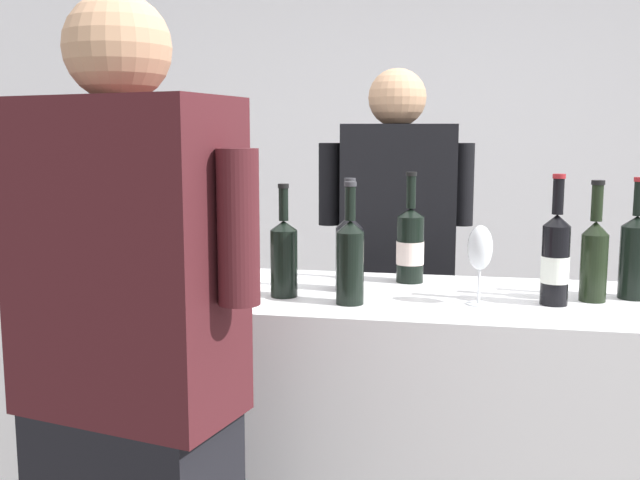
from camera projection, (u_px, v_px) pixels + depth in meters
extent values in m
cube|color=white|center=(416.00, 143.00, 4.57)|extent=(8.00, 0.10, 2.80)
cube|color=white|center=(354.00, 454.00, 2.17)|extent=(2.09, 0.63, 0.99)
cylinder|color=black|center=(410.00, 249.00, 2.24)|extent=(0.08, 0.08, 0.20)
cone|color=black|center=(411.00, 212.00, 2.22)|extent=(0.08, 0.08, 0.03)
cylinder|color=black|center=(411.00, 192.00, 2.21)|extent=(0.03, 0.03, 0.10)
cylinder|color=black|center=(411.00, 174.00, 2.21)|extent=(0.03, 0.03, 0.01)
cylinder|color=beige|center=(410.00, 253.00, 2.24)|extent=(0.09, 0.09, 0.07)
cylinder|color=black|center=(594.00, 268.00, 1.98)|extent=(0.07, 0.07, 0.18)
cone|color=black|center=(596.00, 228.00, 1.96)|extent=(0.07, 0.07, 0.04)
cylinder|color=black|center=(597.00, 203.00, 1.95)|extent=(0.03, 0.03, 0.10)
cylinder|color=black|center=(598.00, 182.00, 1.95)|extent=(0.04, 0.04, 0.01)
cylinder|color=black|center=(350.00, 259.00, 2.12)|extent=(0.08, 0.08, 0.18)
cone|color=black|center=(350.00, 221.00, 2.10)|extent=(0.08, 0.08, 0.04)
cylinder|color=black|center=(350.00, 199.00, 2.09)|extent=(0.03, 0.03, 0.09)
cylinder|color=#333338|center=(350.00, 180.00, 2.09)|extent=(0.03, 0.03, 0.01)
cylinder|color=black|center=(110.00, 246.00, 2.29)|extent=(0.07, 0.07, 0.21)
cone|color=black|center=(109.00, 209.00, 2.27)|extent=(0.07, 0.07, 0.03)
cylinder|color=black|center=(108.00, 193.00, 2.26)|extent=(0.03, 0.03, 0.07)
cylinder|color=black|center=(108.00, 180.00, 2.26)|extent=(0.03, 0.03, 0.01)
cylinder|color=silver|center=(111.00, 250.00, 2.29)|extent=(0.07, 0.07, 0.06)
cylinder|color=black|center=(635.00, 263.00, 2.01)|extent=(0.08, 0.08, 0.20)
cone|color=black|center=(637.00, 221.00, 1.99)|extent=(0.08, 0.08, 0.03)
cylinder|color=black|center=(639.00, 199.00, 1.98)|extent=(0.03, 0.03, 0.09)
cylinder|color=maroon|center=(640.00, 179.00, 1.98)|extent=(0.03, 0.03, 0.01)
cylinder|color=black|center=(555.00, 265.00, 1.93)|extent=(0.07, 0.07, 0.21)
cone|color=black|center=(557.00, 220.00, 1.92)|extent=(0.07, 0.07, 0.03)
cylinder|color=black|center=(558.00, 196.00, 1.91)|extent=(0.03, 0.03, 0.09)
cylinder|color=maroon|center=(559.00, 176.00, 1.90)|extent=(0.03, 0.03, 0.01)
cylinder|color=silver|center=(555.00, 269.00, 1.94)|extent=(0.07, 0.07, 0.07)
cylinder|color=black|center=(197.00, 259.00, 2.10)|extent=(0.07, 0.07, 0.19)
cone|color=black|center=(197.00, 221.00, 2.09)|extent=(0.07, 0.07, 0.03)
cylinder|color=black|center=(196.00, 203.00, 2.08)|extent=(0.03, 0.03, 0.08)
cylinder|color=#B79333|center=(196.00, 188.00, 2.07)|extent=(0.04, 0.04, 0.01)
cylinder|color=silver|center=(198.00, 262.00, 2.10)|extent=(0.07, 0.07, 0.06)
cylinder|color=black|center=(284.00, 264.00, 2.03)|extent=(0.08, 0.08, 0.19)
cone|color=black|center=(284.00, 225.00, 2.02)|extent=(0.08, 0.08, 0.03)
cylinder|color=black|center=(283.00, 204.00, 2.01)|extent=(0.03, 0.03, 0.09)
cylinder|color=black|center=(283.00, 186.00, 2.00)|extent=(0.03, 0.03, 0.01)
cylinder|color=black|center=(350.00, 268.00, 1.94)|extent=(0.08, 0.08, 0.19)
cone|color=black|center=(350.00, 226.00, 1.93)|extent=(0.08, 0.08, 0.03)
cylinder|color=black|center=(350.00, 203.00, 1.92)|extent=(0.03, 0.03, 0.09)
cylinder|color=#333338|center=(350.00, 184.00, 1.91)|extent=(0.03, 0.03, 0.01)
cylinder|color=black|center=(236.00, 257.00, 2.06)|extent=(0.08, 0.08, 0.22)
cone|color=black|center=(235.00, 213.00, 2.04)|extent=(0.08, 0.08, 0.04)
cylinder|color=black|center=(235.00, 190.00, 2.03)|extent=(0.03, 0.03, 0.09)
cylinder|color=#333338|center=(235.00, 172.00, 2.02)|extent=(0.04, 0.04, 0.01)
cylinder|color=silver|center=(236.00, 261.00, 2.06)|extent=(0.08, 0.08, 0.09)
cylinder|color=black|center=(71.00, 252.00, 2.15)|extent=(0.08, 0.08, 0.22)
cone|color=black|center=(69.00, 211.00, 2.13)|extent=(0.08, 0.08, 0.03)
cylinder|color=black|center=(68.00, 192.00, 2.12)|extent=(0.03, 0.03, 0.09)
cylinder|color=black|center=(67.00, 175.00, 2.11)|extent=(0.04, 0.04, 0.01)
cylinder|color=white|center=(71.00, 256.00, 2.15)|extent=(0.09, 0.09, 0.08)
cylinder|color=silver|center=(478.00, 304.00, 1.95)|extent=(0.07, 0.07, 0.00)
cylinder|color=silver|center=(479.00, 285.00, 1.94)|extent=(0.01, 0.01, 0.10)
ellipsoid|color=silver|center=(480.00, 248.00, 1.93)|extent=(0.07, 0.07, 0.12)
ellipsoid|color=maroon|center=(480.00, 255.00, 1.93)|extent=(0.05, 0.05, 0.04)
cylinder|color=silver|center=(182.00, 248.00, 2.30)|extent=(0.20, 0.20, 0.19)
torus|color=silver|center=(181.00, 216.00, 2.29)|extent=(0.21, 0.21, 0.01)
cube|color=black|center=(393.00, 391.00, 2.85)|extent=(0.42, 0.30, 0.90)
cube|color=black|center=(396.00, 203.00, 2.75)|extent=(0.46, 0.31, 0.59)
sphere|color=tan|center=(397.00, 98.00, 2.69)|extent=(0.22, 0.22, 0.22)
cylinder|color=black|center=(463.00, 184.00, 2.73)|extent=(0.08, 0.08, 0.31)
cylinder|color=black|center=(329.00, 184.00, 2.74)|extent=(0.08, 0.08, 0.31)
cube|color=#47191E|center=(126.00, 259.00, 1.48)|extent=(0.49, 0.33, 0.65)
sphere|color=tan|center=(118.00, 48.00, 1.42)|extent=(0.21, 0.21, 0.21)
cylinder|color=#47191E|center=(26.00, 215.00, 1.57)|extent=(0.08, 0.08, 0.29)
cylinder|color=#47191E|center=(238.00, 227.00, 1.36)|extent=(0.08, 0.08, 0.29)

